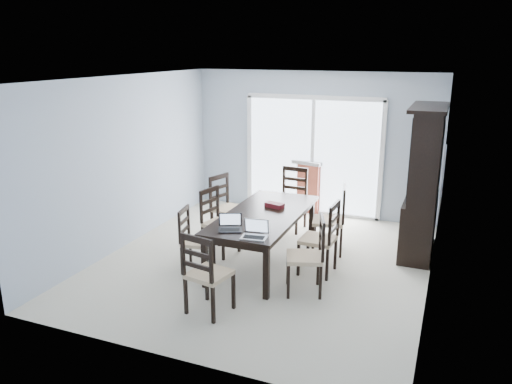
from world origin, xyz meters
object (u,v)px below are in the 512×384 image
(chair_left_far, at_px, (224,200))
(chair_left_near, at_px, (191,233))
(dining_table, at_px, (264,218))
(laptop_dark, at_px, (230,227))
(china_hutch, at_px, (424,184))
(chair_end_near, at_px, (204,266))
(laptop_silver, at_px, (254,234))
(game_box, at_px, (275,205))
(chair_end_far, at_px, (292,192))
(chair_left_mid, at_px, (215,214))
(cell_phone, at_px, (235,230))
(chair_right_mid, at_px, (325,231))
(chair_right_far, at_px, (336,212))
(hot_tub, at_px, (297,174))
(chair_right_near, at_px, (312,247))

(chair_left_far, bearing_deg, chair_left_near, 23.30)
(dining_table, distance_m, laptop_dark, 0.83)
(china_hutch, relative_size, chair_left_near, 2.13)
(china_hutch, xyz_separation_m, chair_end_near, (-2.12, -2.87, -0.46))
(laptop_silver, height_order, game_box, laptop_silver)
(china_hutch, relative_size, chair_end_far, 1.83)
(dining_table, xyz_separation_m, chair_end_far, (-0.08, 1.57, -0.04))
(chair_left_mid, xyz_separation_m, cell_phone, (0.73, -0.92, 0.16))
(chair_right_mid, bearing_deg, chair_end_far, 34.02)
(chair_left_mid, distance_m, chair_end_far, 1.63)
(china_hutch, relative_size, laptop_silver, 6.48)
(laptop_dark, xyz_separation_m, laptop_silver, (0.38, -0.13, 0.00))
(dining_table, height_order, chair_left_near, chair_left_near)
(chair_right_far, distance_m, hot_tub, 2.96)
(chair_left_mid, bearing_deg, game_box, 115.09)
(chair_left_mid, bearing_deg, dining_table, 94.72)
(chair_right_far, bearing_deg, chair_end_near, 146.74)
(china_hutch, bearing_deg, chair_right_near, -121.55)
(laptop_silver, bearing_deg, chair_left_near, 154.14)
(chair_left_mid, height_order, laptop_silver, chair_left_mid)
(chair_right_mid, relative_size, game_box, 4.39)
(china_hutch, height_order, chair_left_near, china_hutch)
(chair_left_far, height_order, cell_phone, chair_left_far)
(chair_right_near, xyz_separation_m, laptop_silver, (-0.65, -0.33, 0.19))
(chair_left_far, height_order, laptop_dark, chair_left_far)
(dining_table, height_order, chair_right_far, chair_right_far)
(chair_end_near, distance_m, laptop_silver, 0.79)
(chair_right_mid, distance_m, cell_phone, 1.26)
(chair_right_near, distance_m, chair_right_mid, 0.58)
(dining_table, height_order, chair_right_mid, chair_right_mid)
(laptop_dark, bearing_deg, chair_right_near, -11.82)
(dining_table, relative_size, chair_right_mid, 1.86)
(china_hutch, relative_size, chair_right_far, 1.84)
(chair_left_near, relative_size, hot_tub, 0.47)
(dining_table, distance_m, chair_left_far, 1.24)
(dining_table, height_order, chair_left_mid, chair_left_mid)
(cell_phone, relative_size, hot_tub, 0.05)
(chair_right_mid, bearing_deg, game_box, 70.87)
(chair_left_mid, relative_size, chair_right_far, 0.95)
(chair_left_mid, relative_size, chair_left_far, 0.96)
(chair_left_mid, xyz_separation_m, chair_end_near, (0.72, -1.74, 0.01))
(chair_left_near, xyz_separation_m, chair_end_far, (0.75, 2.16, 0.09))
(chair_left_mid, xyz_separation_m, laptop_dark, (0.67, -0.93, 0.20))
(chair_right_near, height_order, chair_right_far, chair_right_far)
(chair_left_mid, height_order, chair_left_far, chair_left_far)
(dining_table, distance_m, chair_right_near, 1.07)
(chair_right_far, height_order, cell_phone, chair_right_far)
(chair_right_mid, xyz_separation_m, laptop_dark, (-1.04, -0.78, 0.17))
(chair_left_mid, height_order, chair_end_far, chair_end_far)
(chair_left_far, bearing_deg, chair_end_far, 149.50)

